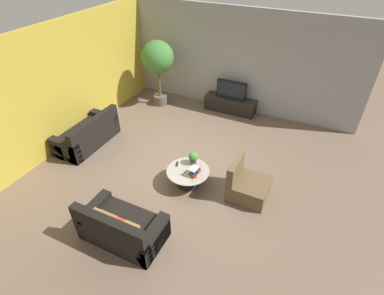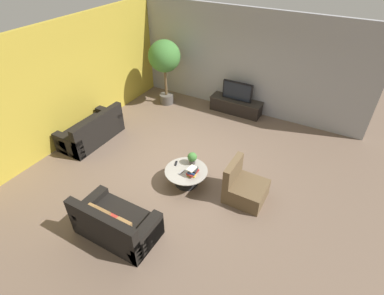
# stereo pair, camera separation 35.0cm
# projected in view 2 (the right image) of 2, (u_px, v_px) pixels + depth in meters

# --- Properties ---
(ground_plane) EXTENTS (24.00, 24.00, 0.00)m
(ground_plane) POSITION_uv_depth(u_px,v_px,m) (185.00, 163.00, 7.34)
(ground_plane) COLOR brown
(back_wall_stone) EXTENTS (7.40, 0.12, 3.00)m
(back_wall_stone) POSITION_uv_depth(u_px,v_px,m) (241.00, 62.00, 8.73)
(back_wall_stone) COLOR #939399
(back_wall_stone) RESTS_ON ground
(side_wall_left) EXTENTS (0.12, 7.40, 3.00)m
(side_wall_left) POSITION_uv_depth(u_px,v_px,m) (82.00, 76.00, 7.87)
(side_wall_left) COLOR gold
(side_wall_left) RESTS_ON ground
(media_console) EXTENTS (1.59, 0.50, 0.44)m
(media_console) POSITION_uv_depth(u_px,v_px,m) (236.00, 106.00, 9.22)
(media_console) COLOR black
(media_console) RESTS_ON ground
(television) EXTENTS (0.92, 0.13, 0.56)m
(television) POSITION_uv_depth(u_px,v_px,m) (237.00, 91.00, 8.93)
(television) COLOR black
(television) RESTS_ON media_console
(coffee_table) EXTENTS (0.95, 0.95, 0.38)m
(coffee_table) POSITION_uv_depth(u_px,v_px,m) (186.00, 174.00, 6.61)
(coffee_table) COLOR black
(coffee_table) RESTS_ON ground
(couch_by_wall) EXTENTS (0.84, 1.70, 0.84)m
(couch_by_wall) POSITION_uv_depth(u_px,v_px,m) (92.00, 131.00, 7.97)
(couch_by_wall) COLOR black
(couch_by_wall) RESTS_ON ground
(couch_near_entry) EXTENTS (1.50, 0.84, 0.84)m
(couch_near_entry) POSITION_uv_depth(u_px,v_px,m) (115.00, 224.00, 5.48)
(couch_near_entry) COLOR black
(couch_near_entry) RESTS_ON ground
(armchair_wicker) EXTENTS (0.80, 0.76, 0.86)m
(armchair_wicker) POSITION_uv_depth(u_px,v_px,m) (244.00, 188.00, 6.26)
(armchair_wicker) COLOR brown
(armchair_wicker) RESTS_ON ground
(potted_palm_tall) EXTENTS (0.97, 0.97, 2.04)m
(potted_palm_tall) POSITION_uv_depth(u_px,v_px,m) (164.00, 59.00, 8.97)
(potted_palm_tall) COLOR #514C47
(potted_palm_tall) RESTS_ON ground
(potted_plant_tabletop) EXTENTS (0.21, 0.21, 0.29)m
(potted_plant_tabletop) POSITION_uv_depth(u_px,v_px,m) (192.00, 158.00, 6.65)
(potted_plant_tabletop) COLOR #514C47
(potted_plant_tabletop) RESTS_ON coffee_table
(book_stack) EXTENTS (0.22, 0.29, 0.18)m
(book_stack) POSITION_uv_depth(u_px,v_px,m) (192.00, 171.00, 6.39)
(book_stack) COLOR gold
(book_stack) RESTS_ON coffee_table
(remote_black) EXTENTS (0.09, 0.16, 0.02)m
(remote_black) POSITION_uv_depth(u_px,v_px,m) (176.00, 163.00, 6.72)
(remote_black) COLOR black
(remote_black) RESTS_ON coffee_table
(remote_silver) EXTENTS (0.07, 0.16, 0.02)m
(remote_silver) POSITION_uv_depth(u_px,v_px,m) (181.00, 172.00, 6.48)
(remote_silver) COLOR gray
(remote_silver) RESTS_ON coffee_table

